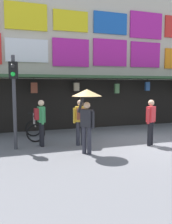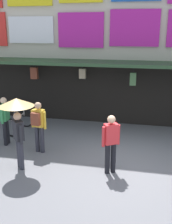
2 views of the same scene
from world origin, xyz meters
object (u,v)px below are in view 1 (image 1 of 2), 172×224
traffic_light_near (14,87)px  pedestrian_with_umbrella (87,103)px  pedestrian_in_red (151,120)px  pedestrian_in_black (41,119)px  pedestrian_in_white (80,119)px  bicycle_parked (35,130)px

traffic_light_near → pedestrian_with_umbrella: 2.57m
pedestrian_in_red → pedestrian_in_black: bearing=162.3°
pedestrian_with_umbrella → pedestrian_in_white: pedestrian_with_umbrella is taller
pedestrian_in_white → traffic_light_near: bearing=174.9°
bicycle_parked → pedestrian_in_red: 4.61m
pedestrian_with_umbrella → pedestrian_in_red: 2.66m
bicycle_parked → pedestrian_with_umbrella: 3.27m
bicycle_parked → pedestrian_in_white: size_ratio=0.71×
pedestrian_in_black → pedestrian_in_white: same height
traffic_light_near → pedestrian_in_black: size_ratio=1.90×
pedestrian_with_umbrella → pedestrian_in_red: pedestrian_with_umbrella is taller
bicycle_parked → pedestrian_in_black: bearing=-86.0°
traffic_light_near → pedestrian_in_white: 2.56m
traffic_light_near → pedestrian_in_red: 4.96m
traffic_light_near → pedestrian_in_white: (2.28, -0.21, -1.16)m
pedestrian_with_umbrella → pedestrian_in_red: bearing=6.3°
bicycle_parked → pedestrian_with_umbrella: (1.33, -2.71, 1.25)m
pedestrian_in_red → pedestrian_with_umbrella: bearing=-173.7°
pedestrian_in_red → pedestrian_in_white: bearing=160.8°
bicycle_parked → pedestrian_in_red: (3.88, -2.43, 0.55)m
pedestrian_in_black → pedestrian_in_red: 3.99m
bicycle_parked → pedestrian_in_black: size_ratio=0.71×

